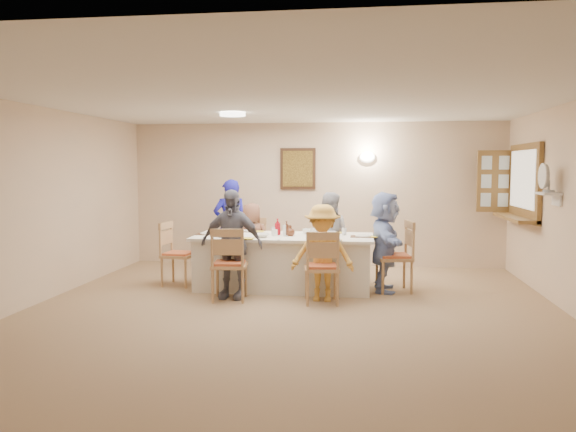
# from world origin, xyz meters

# --- Properties ---
(ground) EXTENTS (7.00, 7.00, 0.00)m
(ground) POSITION_xyz_m (0.00, 0.00, 0.00)
(ground) COLOR #968162
(room_walls) EXTENTS (7.00, 7.00, 7.00)m
(room_walls) POSITION_xyz_m (0.00, 0.00, 1.51)
(room_walls) COLOR beige
(room_walls) RESTS_ON ground
(wall_picture) EXTENTS (0.62, 0.05, 0.72)m
(wall_picture) POSITION_xyz_m (-0.30, 3.46, 1.70)
(wall_picture) COLOR #3C2415
(wall_picture) RESTS_ON room_walls
(wall_sconce) EXTENTS (0.26, 0.09, 0.18)m
(wall_sconce) POSITION_xyz_m (0.90, 3.44, 1.90)
(wall_sconce) COLOR white
(wall_sconce) RESTS_ON room_walls
(ceiling_light) EXTENTS (0.36, 0.36, 0.05)m
(ceiling_light) POSITION_xyz_m (-1.00, 1.50, 2.47)
(ceiling_light) COLOR white
(ceiling_light) RESTS_ON room_walls
(serving_hatch) EXTENTS (0.06, 1.50, 1.15)m
(serving_hatch) POSITION_xyz_m (3.21, 2.40, 1.50)
(serving_hatch) COLOR brown
(serving_hatch) RESTS_ON room_walls
(hatch_sill) EXTENTS (0.30, 1.50, 0.05)m
(hatch_sill) POSITION_xyz_m (3.09, 2.40, 0.97)
(hatch_sill) COLOR brown
(hatch_sill) RESTS_ON room_walls
(shutter_door) EXTENTS (0.55, 0.04, 1.00)m
(shutter_door) POSITION_xyz_m (2.95, 3.16, 1.50)
(shutter_door) COLOR brown
(shutter_door) RESTS_ON room_walls
(fan_shelf) EXTENTS (0.22, 0.36, 0.03)m
(fan_shelf) POSITION_xyz_m (3.13, 1.05, 1.40)
(fan_shelf) COLOR white
(fan_shelf) RESTS_ON room_walls
(desk_fan) EXTENTS (0.30, 0.30, 0.28)m
(desk_fan) POSITION_xyz_m (3.10, 1.05, 1.55)
(desk_fan) COLOR #A5A5A8
(desk_fan) RESTS_ON fan_shelf
(dining_table) EXTENTS (2.53, 1.07, 0.76)m
(dining_table) POSITION_xyz_m (-0.28, 1.53, 0.38)
(dining_table) COLOR white
(dining_table) RESTS_ON ground
(chair_back_left) EXTENTS (0.49, 0.49, 0.93)m
(chair_back_left) POSITION_xyz_m (-0.88, 2.33, 0.46)
(chair_back_left) COLOR tan
(chair_back_left) RESTS_ON ground
(chair_back_right) EXTENTS (0.51, 0.51, 0.92)m
(chair_back_right) POSITION_xyz_m (0.32, 2.33, 0.46)
(chair_back_right) COLOR tan
(chair_back_right) RESTS_ON ground
(chair_front_left) EXTENTS (0.51, 0.51, 0.97)m
(chair_front_left) POSITION_xyz_m (-0.88, 0.73, 0.48)
(chair_front_left) COLOR tan
(chair_front_left) RESTS_ON ground
(chair_front_right) EXTENTS (0.51, 0.51, 0.94)m
(chair_front_right) POSITION_xyz_m (0.32, 0.73, 0.47)
(chair_front_right) COLOR tan
(chair_front_right) RESTS_ON ground
(chair_left_end) EXTENTS (0.50, 0.50, 0.94)m
(chair_left_end) POSITION_xyz_m (-1.83, 1.53, 0.47)
(chair_left_end) COLOR tan
(chair_left_end) RESTS_ON ground
(chair_right_end) EXTENTS (0.56, 0.56, 1.00)m
(chair_right_end) POSITION_xyz_m (1.27, 1.53, 0.50)
(chair_right_end) COLOR tan
(chair_right_end) RESTS_ON ground
(diner_back_left) EXTENTS (0.62, 0.44, 1.18)m
(diner_back_left) POSITION_xyz_m (-0.88, 2.21, 0.59)
(diner_back_left) COLOR brown
(diner_back_left) RESTS_ON ground
(diner_back_right) EXTENTS (0.84, 0.75, 1.35)m
(diner_back_right) POSITION_xyz_m (0.32, 2.21, 0.67)
(diner_back_right) COLOR #ABAAB7
(diner_back_right) RESTS_ON ground
(diner_front_left) EXTENTS (0.93, 0.55, 1.44)m
(diner_front_left) POSITION_xyz_m (-0.88, 0.85, 0.72)
(diner_front_left) COLOR slate
(diner_front_left) RESTS_ON ground
(diner_front_right) EXTENTS (0.82, 0.48, 1.25)m
(diner_front_right) POSITION_xyz_m (0.32, 0.85, 0.63)
(diner_front_right) COLOR #EDAC44
(diner_front_right) RESTS_ON ground
(diner_right_end) EXTENTS (1.30, 0.43, 1.39)m
(diner_right_end) POSITION_xyz_m (1.14, 1.53, 0.70)
(diner_right_end) COLOR #9BB1ED
(diner_right_end) RESTS_ON ground
(caregiver) EXTENTS (0.81, 0.75, 1.53)m
(caregiver) POSITION_xyz_m (-1.33, 2.68, 0.77)
(caregiver) COLOR #1B1BA5
(caregiver) RESTS_ON ground
(placemat_fl) EXTENTS (0.35, 0.26, 0.01)m
(placemat_fl) POSITION_xyz_m (-0.88, 1.11, 0.76)
(placemat_fl) COLOR #472B19
(placemat_fl) RESTS_ON dining_table
(plate_fl) EXTENTS (0.23, 0.23, 0.01)m
(plate_fl) POSITION_xyz_m (-0.88, 1.11, 0.77)
(plate_fl) COLOR white
(plate_fl) RESTS_ON dining_table
(napkin_fl) EXTENTS (0.15, 0.15, 0.01)m
(napkin_fl) POSITION_xyz_m (-0.70, 1.06, 0.77)
(napkin_fl) COLOR yellow
(napkin_fl) RESTS_ON dining_table
(placemat_fr) EXTENTS (0.33, 0.24, 0.01)m
(placemat_fr) POSITION_xyz_m (0.32, 1.11, 0.76)
(placemat_fr) COLOR #472B19
(placemat_fr) RESTS_ON dining_table
(plate_fr) EXTENTS (0.25, 0.25, 0.02)m
(plate_fr) POSITION_xyz_m (0.32, 1.11, 0.77)
(plate_fr) COLOR white
(plate_fr) RESTS_ON dining_table
(napkin_fr) EXTENTS (0.13, 0.13, 0.01)m
(napkin_fr) POSITION_xyz_m (0.50, 1.06, 0.77)
(napkin_fr) COLOR yellow
(napkin_fr) RESTS_ON dining_table
(placemat_bl) EXTENTS (0.35, 0.26, 0.01)m
(placemat_bl) POSITION_xyz_m (-0.88, 1.95, 0.76)
(placemat_bl) COLOR #472B19
(placemat_bl) RESTS_ON dining_table
(plate_bl) EXTENTS (0.22, 0.22, 0.01)m
(plate_bl) POSITION_xyz_m (-0.88, 1.95, 0.77)
(plate_bl) COLOR white
(plate_bl) RESTS_ON dining_table
(napkin_bl) EXTENTS (0.13, 0.13, 0.01)m
(napkin_bl) POSITION_xyz_m (-0.70, 1.90, 0.77)
(napkin_bl) COLOR yellow
(napkin_bl) RESTS_ON dining_table
(placemat_br) EXTENTS (0.37, 0.27, 0.01)m
(placemat_br) POSITION_xyz_m (0.32, 1.95, 0.76)
(placemat_br) COLOR #472B19
(placemat_br) RESTS_ON dining_table
(plate_br) EXTENTS (0.26, 0.26, 0.02)m
(plate_br) POSITION_xyz_m (0.32, 1.95, 0.77)
(plate_br) COLOR white
(plate_br) RESTS_ON dining_table
(napkin_br) EXTENTS (0.13, 0.13, 0.01)m
(napkin_br) POSITION_xyz_m (0.50, 1.90, 0.77)
(napkin_br) COLOR yellow
(napkin_br) RESTS_ON dining_table
(placemat_le) EXTENTS (0.34, 0.26, 0.01)m
(placemat_le) POSITION_xyz_m (-1.38, 1.53, 0.76)
(placemat_le) COLOR #472B19
(placemat_le) RESTS_ON dining_table
(plate_le) EXTENTS (0.24, 0.24, 0.02)m
(plate_le) POSITION_xyz_m (-1.38, 1.53, 0.77)
(plate_le) COLOR white
(plate_le) RESTS_ON dining_table
(napkin_le) EXTENTS (0.14, 0.14, 0.01)m
(napkin_le) POSITION_xyz_m (-1.20, 1.48, 0.77)
(napkin_le) COLOR yellow
(napkin_le) RESTS_ON dining_table
(placemat_re) EXTENTS (0.35, 0.26, 0.01)m
(placemat_re) POSITION_xyz_m (0.84, 1.53, 0.76)
(placemat_re) COLOR #472B19
(placemat_re) RESTS_ON dining_table
(plate_re) EXTENTS (0.22, 0.22, 0.01)m
(plate_re) POSITION_xyz_m (0.84, 1.53, 0.77)
(plate_re) COLOR white
(plate_re) RESTS_ON dining_table
(napkin_re) EXTENTS (0.15, 0.15, 0.01)m
(napkin_re) POSITION_xyz_m (1.02, 1.48, 0.77)
(napkin_re) COLOR yellow
(napkin_re) RESTS_ON dining_table
(teacup_a) EXTENTS (0.14, 0.14, 0.09)m
(teacup_a) POSITION_xyz_m (-1.10, 1.18, 0.81)
(teacup_a) COLOR white
(teacup_a) RESTS_ON dining_table
(teacup_b) EXTENTS (0.16, 0.16, 0.09)m
(teacup_b) POSITION_xyz_m (0.14, 2.05, 0.80)
(teacup_b) COLOR white
(teacup_b) RESTS_ON dining_table
(bowl_a) EXTENTS (0.35, 0.35, 0.05)m
(bowl_a) POSITION_xyz_m (-0.56, 1.27, 0.79)
(bowl_a) COLOR white
(bowl_a) RESTS_ON dining_table
(bowl_b) EXTENTS (0.28, 0.28, 0.07)m
(bowl_b) POSITION_xyz_m (0.07, 1.78, 0.79)
(bowl_b) COLOR white
(bowl_b) RESTS_ON dining_table
(condiment_ketchup) EXTENTS (0.16, 0.16, 0.24)m
(condiment_ketchup) POSITION_xyz_m (-0.37, 1.58, 0.88)
(condiment_ketchup) COLOR #AD0E1C
(condiment_ketchup) RESTS_ON dining_table
(condiment_brown) EXTENTS (0.14, 0.14, 0.20)m
(condiment_brown) POSITION_xyz_m (-0.25, 1.60, 0.86)
(condiment_brown) COLOR #552A16
(condiment_brown) RESTS_ON dining_table
(condiment_malt) EXTENTS (0.14, 0.14, 0.15)m
(condiment_malt) POSITION_xyz_m (-0.17, 1.48, 0.84)
(condiment_malt) COLOR #552A16
(condiment_malt) RESTS_ON dining_table
(drinking_glass) EXTENTS (0.07, 0.07, 0.11)m
(drinking_glass) POSITION_xyz_m (-0.43, 1.58, 0.82)
(drinking_glass) COLOR silver
(drinking_glass) RESTS_ON dining_table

